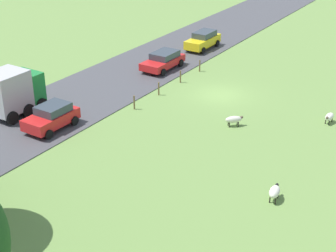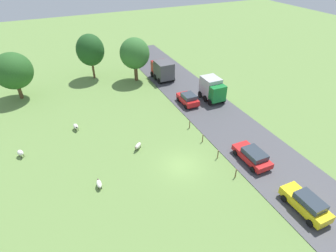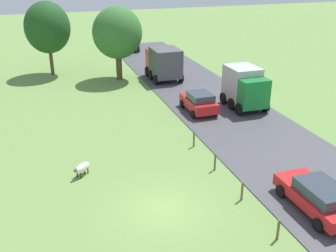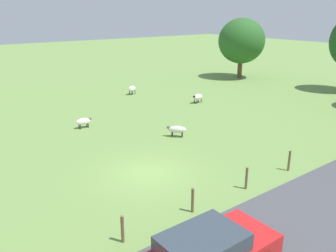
{
  "view_description": "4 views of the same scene",
  "coord_description": "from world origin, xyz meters",
  "px_view_note": "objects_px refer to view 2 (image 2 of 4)",
  "views": [
    {
      "loc": [
        -16.82,
        33.82,
        15.49
      ],
      "look_at": [
        -0.55,
        8.56,
        0.91
      ],
      "focal_mm": 54.88,
      "sensor_mm": 36.0,
      "label": 1
    },
    {
      "loc": [
        -10.54,
        -19.5,
        19.79
      ],
      "look_at": [
        1.05,
        5.88,
        1.19
      ],
      "focal_mm": 29.36,
      "sensor_mm": 36.0,
      "label": 2
    },
    {
      "loc": [
        -4.93,
        -15.45,
        11.49
      ],
      "look_at": [
        2.97,
        7.87,
        0.86
      ],
      "focal_mm": 41.65,
      "sensor_mm": 36.0,
      "label": 3
    },
    {
      "loc": [
        13.58,
        -9.02,
        7.84
      ],
      "look_at": [
        -2.41,
        3.1,
        1.27
      ],
      "focal_mm": 37.79,
      "sensor_mm": 36.0,
      "label": 4
    }
  ],
  "objects_px": {
    "car_2": "(306,203)",
    "sheep_1": "(138,146)",
    "truck_1": "(163,70)",
    "car_0": "(253,156)",
    "tree_1": "(13,71)",
    "sheep_2": "(99,184)",
    "sheep_0": "(20,153)",
    "car_1": "(135,50)",
    "car_3": "(188,99)",
    "sheep_3": "(76,126)",
    "tree_3": "(135,54)",
    "tree_0": "(90,50)",
    "truck_0": "(212,89)"
  },
  "relations": [
    {
      "from": "car_2",
      "to": "sheep_1",
      "type": "bearing_deg",
      "value": 126.12
    },
    {
      "from": "truck_1",
      "to": "car_0",
      "type": "bearing_deg",
      "value": -89.86
    },
    {
      "from": "tree_1",
      "to": "car_0",
      "type": "bearing_deg",
      "value": -49.64
    },
    {
      "from": "sheep_2",
      "to": "tree_1",
      "type": "bearing_deg",
      "value": 105.88
    },
    {
      "from": "truck_1",
      "to": "car_0",
      "type": "xyz_separation_m",
      "value": [
        0.06,
        -23.92,
        -0.95
      ]
    },
    {
      "from": "sheep_1",
      "to": "car_0",
      "type": "bearing_deg",
      "value": -34.27
    },
    {
      "from": "sheep_0",
      "to": "car_1",
      "type": "distance_m",
      "value": 35.12
    },
    {
      "from": "tree_1",
      "to": "car_2",
      "type": "bearing_deg",
      "value": -56.27
    },
    {
      "from": "sheep_0",
      "to": "truck_1",
      "type": "distance_m",
      "value": 25.99
    },
    {
      "from": "car_3",
      "to": "sheep_3",
      "type": "bearing_deg",
      "value": -179.83
    },
    {
      "from": "tree_3",
      "to": "car_2",
      "type": "height_order",
      "value": "tree_3"
    },
    {
      "from": "sheep_1",
      "to": "sheep_3",
      "type": "height_order",
      "value": "sheep_3"
    },
    {
      "from": "sheep_0",
      "to": "car_1",
      "type": "bearing_deg",
      "value": 50.18
    },
    {
      "from": "tree_0",
      "to": "truck_0",
      "type": "distance_m",
      "value": 21.46
    },
    {
      "from": "sheep_2",
      "to": "sheep_3",
      "type": "xyz_separation_m",
      "value": [
        -0.46,
        11.07,
        0.06
      ]
    },
    {
      "from": "sheep_2",
      "to": "sheep_3",
      "type": "height_order",
      "value": "sheep_3"
    },
    {
      "from": "sheep_0",
      "to": "car_0",
      "type": "xyz_separation_m",
      "value": [
        22.73,
        -11.29,
        0.29
      ]
    },
    {
      "from": "tree_0",
      "to": "tree_3",
      "type": "relative_size",
      "value": 1.04
    },
    {
      "from": "truck_0",
      "to": "car_0",
      "type": "distance_m",
      "value": 14.46
    },
    {
      "from": "sheep_2",
      "to": "truck_0",
      "type": "relative_size",
      "value": 0.29
    },
    {
      "from": "sheep_1",
      "to": "tree_3",
      "type": "relative_size",
      "value": 0.16
    },
    {
      "from": "truck_0",
      "to": "car_0",
      "type": "bearing_deg",
      "value": -104.57
    },
    {
      "from": "sheep_1",
      "to": "sheep_3",
      "type": "distance_m",
      "value": 9.13
    },
    {
      "from": "sheep_1",
      "to": "truck_0",
      "type": "xyz_separation_m",
      "value": [
        14.12,
        6.81,
        1.31
      ]
    },
    {
      "from": "tree_3",
      "to": "truck_1",
      "type": "height_order",
      "value": "tree_3"
    },
    {
      "from": "tree_0",
      "to": "car_0",
      "type": "distance_m",
      "value": 31.73
    },
    {
      "from": "car_1",
      "to": "sheep_2",
      "type": "bearing_deg",
      "value": -113.97
    },
    {
      "from": "sheep_0",
      "to": "car_0",
      "type": "relative_size",
      "value": 0.24
    },
    {
      "from": "truck_0",
      "to": "truck_1",
      "type": "height_order",
      "value": "truck_0"
    },
    {
      "from": "car_1",
      "to": "tree_3",
      "type": "bearing_deg",
      "value": -107.86
    },
    {
      "from": "sheep_1",
      "to": "sheep_2",
      "type": "height_order",
      "value": "sheep_1"
    },
    {
      "from": "tree_3",
      "to": "car_3",
      "type": "bearing_deg",
      "value": -70.19
    },
    {
      "from": "sheep_3",
      "to": "car_0",
      "type": "height_order",
      "value": "car_0"
    },
    {
      "from": "truck_1",
      "to": "tree_3",
      "type": "bearing_deg",
      "value": 159.41
    },
    {
      "from": "car_1",
      "to": "car_3",
      "type": "xyz_separation_m",
      "value": [
        -0.03,
        -24.04,
        0.06
      ]
    },
    {
      "from": "truck_0",
      "to": "car_1",
      "type": "height_order",
      "value": "truck_0"
    },
    {
      "from": "sheep_0",
      "to": "car_0",
      "type": "height_order",
      "value": "car_0"
    },
    {
      "from": "sheep_2",
      "to": "tree_3",
      "type": "height_order",
      "value": "tree_3"
    },
    {
      "from": "sheep_0",
      "to": "car_2",
      "type": "xyz_separation_m",
      "value": [
        22.72,
        -18.5,
        0.37
      ]
    },
    {
      "from": "tree_0",
      "to": "truck_0",
      "type": "bearing_deg",
      "value": -47.34
    },
    {
      "from": "car_0",
      "to": "car_1",
      "type": "bearing_deg",
      "value": 90.36
    },
    {
      "from": "sheep_0",
      "to": "tree_0",
      "type": "distance_m",
      "value": 22.29
    },
    {
      "from": "tree_1",
      "to": "car_3",
      "type": "relative_size",
      "value": 1.86
    },
    {
      "from": "sheep_0",
      "to": "car_2",
      "type": "height_order",
      "value": "car_2"
    },
    {
      "from": "sheep_3",
      "to": "car_0",
      "type": "distance_m",
      "value": 21.62
    },
    {
      "from": "car_0",
      "to": "tree_3",
      "type": "bearing_deg",
      "value": 99.65
    },
    {
      "from": "tree_3",
      "to": "car_1",
      "type": "distance_m",
      "value": 13.93
    },
    {
      "from": "sheep_1",
      "to": "tree_3",
      "type": "distance_m",
      "value": 19.83
    },
    {
      "from": "truck_0",
      "to": "tree_0",
      "type": "bearing_deg",
      "value": 132.66
    },
    {
      "from": "sheep_0",
      "to": "sheep_1",
      "type": "distance_m",
      "value": 12.91
    }
  ]
}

